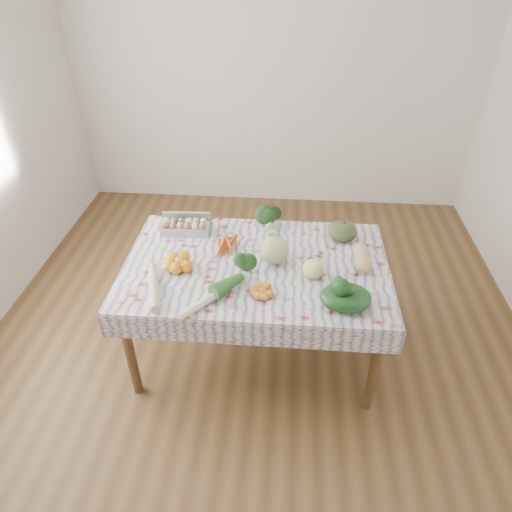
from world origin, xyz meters
TOP-DOWN VIEW (x-y plane):
  - ground at (0.00, 0.00)m, footprint 4.50×4.50m
  - wall_back at (0.00, 2.25)m, footprint 4.00×0.04m
  - dining_table at (0.00, 0.00)m, footprint 1.60×1.00m
  - tablecloth at (0.00, 0.00)m, footprint 1.66×1.06m
  - egg_carton at (-0.51, 0.31)m, footprint 0.34×0.15m
  - carrot_bunch at (-0.20, 0.13)m, footprint 0.22×0.21m
  - kale_bunch at (0.05, 0.42)m, footprint 0.21×0.20m
  - kabocha_squash at (0.56, 0.32)m, footprint 0.26×0.26m
  - cabbage at (0.11, 0.03)m, footprint 0.19×0.19m
  - butternut_squash at (0.66, 0.04)m, footprint 0.12×0.24m
  - orange_cluster at (-0.46, -0.08)m, footprint 0.31×0.31m
  - broccoli at (-0.07, -0.14)m, footprint 0.15×0.15m
  - mandarin_cluster at (0.06, -0.29)m, footprint 0.22×0.22m
  - grapefruit at (0.35, -0.11)m, footprint 0.14×0.14m
  - spinach_bag at (0.52, -0.35)m, footprint 0.30×0.25m
  - daikon at (-0.56, -0.33)m, footprint 0.16×0.38m
  - leek at (-0.22, -0.37)m, footprint 0.32×0.36m

SIDE VIEW (x-z plane):
  - ground at x=0.00m, z-range 0.00..0.00m
  - dining_table at x=0.00m, z-range 0.30..1.05m
  - tablecloth at x=0.00m, z-range 0.75..0.76m
  - carrot_bunch at x=-0.20m, z-range 0.76..0.80m
  - leek at x=-0.22m, z-range 0.76..0.81m
  - mandarin_cluster at x=0.06m, z-range 0.76..0.81m
  - daikon at x=-0.56m, z-range 0.76..0.82m
  - orange_cluster at x=-0.46m, z-range 0.76..0.84m
  - egg_carton at x=-0.51m, z-range 0.76..0.85m
  - broccoli at x=-0.07m, z-range 0.76..0.86m
  - butternut_squash at x=0.66m, z-range 0.76..0.87m
  - spinach_bag at x=0.52m, z-range 0.76..0.89m
  - grapefruit at x=0.35m, z-range 0.76..0.89m
  - kabocha_squash at x=0.56m, z-range 0.76..0.89m
  - kale_bunch at x=0.05m, z-range 0.76..0.91m
  - cabbage at x=0.11m, z-range 0.76..0.94m
  - wall_back at x=0.00m, z-range 0.00..2.80m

